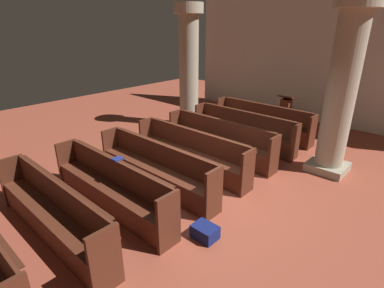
# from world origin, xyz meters

# --- Properties ---
(ground_plane) EXTENTS (19.20, 19.20, 0.00)m
(ground_plane) POSITION_xyz_m (0.00, 0.00, 0.00)
(ground_plane) COLOR #9E4733
(back_wall) EXTENTS (10.00, 0.16, 4.50)m
(back_wall) POSITION_xyz_m (0.00, 6.08, 2.25)
(back_wall) COLOR silver
(back_wall) RESTS_ON ground
(pew_row_0) EXTENTS (3.07, 0.46, 0.92)m
(pew_row_0) POSITION_xyz_m (-0.72, 3.57, 0.49)
(pew_row_0) COLOR #562819
(pew_row_0) RESTS_ON ground
(pew_row_1) EXTENTS (3.07, 0.46, 0.92)m
(pew_row_1) POSITION_xyz_m (-0.72, 2.52, 0.49)
(pew_row_1) COLOR #562819
(pew_row_1) RESTS_ON ground
(pew_row_2) EXTENTS (3.07, 0.47, 0.92)m
(pew_row_2) POSITION_xyz_m (-0.72, 1.47, 0.49)
(pew_row_2) COLOR #562819
(pew_row_2) RESTS_ON ground
(pew_row_3) EXTENTS (3.07, 0.46, 0.92)m
(pew_row_3) POSITION_xyz_m (-0.72, 0.42, 0.49)
(pew_row_3) COLOR #562819
(pew_row_3) RESTS_ON ground
(pew_row_4) EXTENTS (3.07, 0.46, 0.92)m
(pew_row_4) POSITION_xyz_m (-0.72, -0.63, 0.49)
(pew_row_4) COLOR #562819
(pew_row_4) RESTS_ON ground
(pew_row_5) EXTENTS (3.07, 0.47, 0.92)m
(pew_row_5) POSITION_xyz_m (-0.72, -1.68, 0.49)
(pew_row_5) COLOR #562819
(pew_row_5) RESTS_ON ground
(pew_row_6) EXTENTS (3.07, 0.46, 0.92)m
(pew_row_6) POSITION_xyz_m (-0.72, -2.73, 0.49)
(pew_row_6) COLOR #562819
(pew_row_6) RESTS_ON ground
(pillar_aisle_side) EXTENTS (0.87, 0.87, 3.71)m
(pillar_aisle_side) POSITION_xyz_m (1.61, 2.51, 1.93)
(pillar_aisle_side) COLOR #9F967E
(pillar_aisle_side) RESTS_ON ground
(pillar_far_side) EXTENTS (0.87, 0.87, 3.71)m
(pillar_far_side) POSITION_xyz_m (-3.00, 2.81, 1.93)
(pillar_far_side) COLOR #9F967E
(pillar_far_side) RESTS_ON ground
(lectern) EXTENTS (0.48, 0.45, 1.08)m
(lectern) POSITION_xyz_m (-0.52, 4.62, 0.45)
(lectern) COLOR #492215
(lectern) RESTS_ON ground
(hymn_book) EXTENTS (0.15, 0.18, 0.03)m
(hymn_book) POSITION_xyz_m (-0.72, -1.50, 0.93)
(hymn_book) COLOR navy
(hymn_book) RESTS_ON pew_row_5
(kneeler_box_navy) EXTENTS (0.39, 0.30, 0.21)m
(kneeler_box_navy) POSITION_xyz_m (1.04, -1.18, 0.11)
(kneeler_box_navy) COLOR navy
(kneeler_box_navy) RESTS_ON ground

